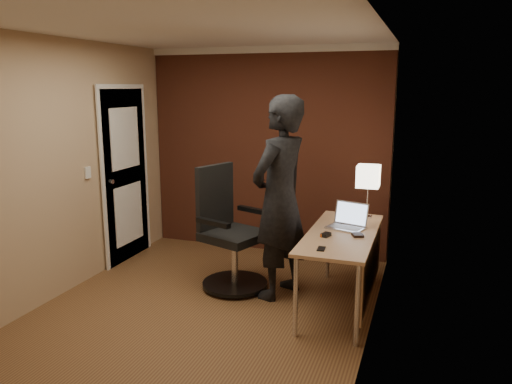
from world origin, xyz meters
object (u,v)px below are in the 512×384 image
laptop (348,221)px  phone (321,249)px  office_chair (229,236)px  desk_lamp (368,177)px  desk (349,246)px  wallet (358,235)px  mouse (326,235)px  person (280,198)px

laptop → phone: (-0.11, -0.72, -0.06)m
laptop → office_chair: bearing=-177.0°
desk_lamp → office_chair: bearing=-159.1°
office_chair → desk_lamp: bearing=20.9°
desk → wallet: 0.18m
phone → office_chair: bearing=145.4°
desk → mouse: bearing=-136.0°
phone → person: (-0.55, 0.63, 0.25)m
laptop → person: 0.68m
office_chair → person: size_ratio=0.63×
office_chair → person: bearing=-2.8°
office_chair → desk: bearing=-5.3°
laptop → office_chair: office_chair is taller
person → phone: bearing=60.2°
desk_lamp → wallet: desk_lamp is taller
phone → wallet: (0.23, 0.47, 0.01)m
wallet → person: (-0.78, 0.17, 0.24)m
phone → person: person is taller
desk_lamp → phone: bearing=-100.9°
wallet → office_chair: 1.35m
mouse → phone: (0.04, -0.36, -0.01)m
mouse → office_chair: office_chair is taller
desk → wallet: size_ratio=13.64×
desk_lamp → phone: (-0.22, -1.16, -0.41)m
wallet → person: 0.83m
phone → desk_lamp: bearing=75.8°
desk_lamp → laptop: (-0.12, -0.44, -0.35)m
desk_lamp → laptop: 0.57m
mouse → wallet: (0.27, 0.10, -0.01)m
desk → laptop: size_ratio=3.86×
mouse → phone: bearing=-66.3°
person → office_chair: bearing=-73.2°
phone → wallet: size_ratio=1.05×
phone → wallet: wallet is taller
wallet → desk: bearing=135.1°
desk → person: person is taller
laptop → wallet: (0.12, -0.26, -0.05)m
phone → wallet: bearing=60.3°
phone → desk: bearing=71.1°
desk_lamp → phone: 1.25m
phone → office_chair: size_ratio=0.09×
mouse → phone: 0.37m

